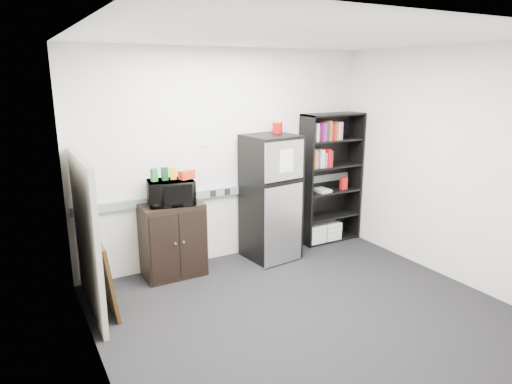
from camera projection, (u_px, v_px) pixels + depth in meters
floor at (304, 311)px, 4.72m from camera, size 4.00×4.00×0.00m
wall_back at (228, 156)px, 5.86m from camera, size 4.00×0.02×2.70m
wall_right at (448, 165)px, 5.33m from camera, size 0.02×3.50×2.70m
wall_left at (91, 215)px, 3.44m from camera, size 0.02×3.50×2.70m
ceiling at (312, 37)px, 4.04m from camera, size 4.00×3.50×0.02m
electrical_raceway at (230, 191)px, 5.95m from camera, size 3.92×0.05×0.10m
wall_note at (203, 143)px, 5.64m from camera, size 0.14×0.00×0.10m
bookshelf at (329, 175)px, 6.51m from camera, size 0.90×0.34×1.85m
cubicle_partition at (87, 237)px, 4.54m from camera, size 0.06×1.30×1.62m
cabinet at (173, 240)px, 5.47m from camera, size 0.72×0.48×0.90m
microwave at (171, 192)px, 5.30m from camera, size 0.58×0.44×0.29m
snack_box_a at (154, 175)px, 5.19m from camera, size 0.08×0.07×0.15m
snack_box_b at (165, 174)px, 5.25m from camera, size 0.07×0.05×0.15m
snack_box_c at (173, 173)px, 5.30m from camera, size 0.08×0.06×0.14m
snack_bag at (187, 175)px, 5.33m from camera, size 0.20×0.14×0.10m
refrigerator at (271, 198)px, 5.93m from camera, size 0.68×0.71×1.63m
coffee_can at (277, 126)px, 5.89m from camera, size 0.13×0.13×0.18m
framed_poster at (106, 276)px, 4.61m from camera, size 0.12×0.62×0.79m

